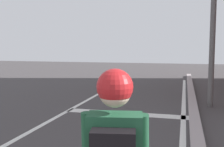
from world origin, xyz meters
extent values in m
cube|color=silver|center=(-0.15, 6.00, 0.00)|extent=(0.12, 20.00, 0.01)
cube|color=silver|center=(1.46, 8.21, 0.00)|extent=(3.22, 0.40, 0.01)
sphere|color=beige|center=(2.50, 2.98, 1.49)|extent=(0.20, 0.20, 0.20)
sphere|color=red|center=(2.50, 2.98, 1.51)|extent=(0.23, 0.23, 0.23)
cylinder|color=#5E5958|center=(3.66, 9.71, 2.64)|extent=(0.16, 0.16, 5.28)
camera|label=1|loc=(2.91, 1.37, 1.76)|focal=43.58mm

